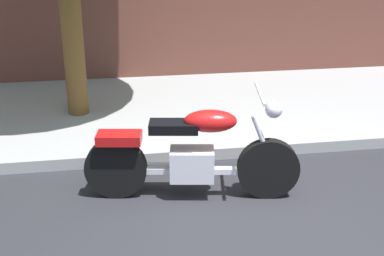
{
  "coord_description": "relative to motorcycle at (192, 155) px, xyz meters",
  "views": [
    {
      "loc": [
        -1.28,
        -3.95,
        2.58
      ],
      "look_at": [
        -0.52,
        0.67,
        0.76
      ],
      "focal_mm": 47.98,
      "sensor_mm": 36.0,
      "label": 1
    }
  ],
  "objects": [
    {
      "name": "ground_plane",
      "position": [
        0.52,
        -0.67,
        -0.46
      ],
      "size": [
        60.0,
        60.0,
        0.0
      ],
      "primitive_type": "plane",
      "color": "#28282D"
    },
    {
      "name": "sidewalk",
      "position": [
        0.52,
        2.49,
        -0.39
      ],
      "size": [
        25.6,
        3.33,
        0.14
      ],
      "primitive_type": "cube",
      "color": "#9B9B9B",
      "rests_on": "ground"
    },
    {
      "name": "motorcycle",
      "position": [
        0.0,
        0.0,
        0.0
      ],
      "size": [
        2.16,
        0.77,
        1.13
      ],
      "color": "black",
      "rests_on": "ground"
    }
  ]
}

